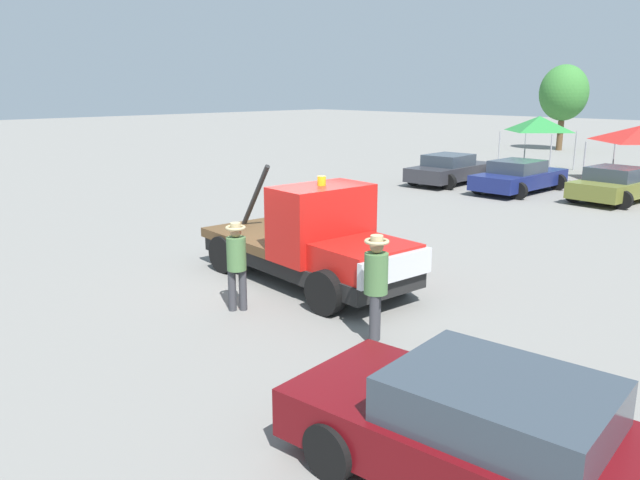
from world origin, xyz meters
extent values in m
plane|color=gray|center=(0.00, 0.00, 0.00)|extent=(160.00, 160.00, 0.00)
cube|color=black|center=(0.00, 0.00, 0.53)|extent=(5.64, 2.39, 0.35)
cube|color=red|center=(1.97, -0.18, 0.98)|extent=(1.69, 1.93, 0.55)
cube|color=silver|center=(2.79, -0.25, 0.95)|extent=(0.29, 1.91, 0.50)
cube|color=red|center=(0.60, -0.05, 1.48)|extent=(1.39, 2.21, 1.55)
cube|color=brown|center=(-1.37, 0.12, 0.81)|extent=(2.93, 2.35, 0.22)
cylinder|color=black|center=(-1.90, 0.17, 1.70)|extent=(1.19, 0.23, 1.63)
cylinder|color=orange|center=(0.60, -0.05, 2.36)|extent=(0.18, 0.18, 0.20)
cylinder|color=black|center=(1.98, 0.83, 0.44)|extent=(0.88, 0.26, 0.88)
cylinder|color=black|center=(1.80, -1.17, 0.44)|extent=(0.88, 0.26, 0.88)
cylinder|color=black|center=(-1.69, 1.16, 0.44)|extent=(0.88, 0.26, 0.88)
cylinder|color=black|center=(-1.87, -0.84, 0.44)|extent=(0.88, 0.26, 0.88)
cube|color=#5B0A0F|center=(7.18, -3.71, 0.54)|extent=(5.41, 2.45, 0.60)
cube|color=#333D47|center=(6.92, -3.74, 1.09)|extent=(2.36, 1.92, 0.50)
cylinder|color=black|center=(5.32, -2.97, 0.34)|extent=(0.68, 0.22, 0.68)
cylinder|color=black|center=(5.50, -4.81, 0.34)|extent=(0.68, 0.22, 0.68)
cylinder|color=#38383D|center=(3.41, -1.60, 0.44)|extent=(0.17, 0.17, 0.88)
cylinder|color=#38383D|center=(3.29, -1.41, 0.44)|extent=(0.17, 0.17, 0.88)
cylinder|color=#4C7542|center=(3.35, -1.51, 1.23)|extent=(0.40, 0.40, 0.70)
sphere|color=#A87A56|center=(3.35, -1.51, 1.70)|extent=(0.24, 0.24, 0.24)
torus|color=tan|center=(3.35, -1.51, 1.79)|extent=(0.42, 0.42, 0.06)
cylinder|color=tan|center=(3.35, -1.51, 1.83)|extent=(0.22, 0.22, 0.11)
cylinder|color=#38383D|center=(0.37, -2.29, 0.41)|extent=(0.15, 0.15, 0.82)
cylinder|color=#38383D|center=(0.49, -2.12, 0.41)|extent=(0.15, 0.15, 0.82)
cylinder|color=#4C7542|center=(0.43, -2.21, 1.15)|extent=(0.38, 0.38, 0.65)
sphere|color=#A87A56|center=(0.43, -2.21, 1.59)|extent=(0.22, 0.22, 0.22)
torus|color=tan|center=(0.43, -2.21, 1.66)|extent=(0.39, 0.39, 0.06)
cylinder|color=tan|center=(0.43, -2.21, 1.71)|extent=(0.20, 0.20, 0.10)
cube|color=#2D2D33|center=(-6.01, 14.83, 0.54)|extent=(2.09, 4.87, 0.60)
cube|color=#333D47|center=(-6.00, 14.59, 1.09)|extent=(1.75, 2.08, 0.50)
cylinder|color=black|center=(-6.98, 16.42, 0.34)|extent=(0.68, 0.22, 0.68)
cylinder|color=black|center=(-5.18, 16.50, 0.34)|extent=(0.68, 0.22, 0.68)
cylinder|color=black|center=(-6.84, 13.17, 0.34)|extent=(0.68, 0.22, 0.68)
cylinder|color=black|center=(-5.05, 13.24, 0.34)|extent=(0.68, 0.22, 0.68)
cube|color=navy|center=(-2.65, 14.86, 0.54)|extent=(1.97, 4.92, 0.60)
cube|color=#333D47|center=(-2.66, 14.61, 1.09)|extent=(1.70, 2.08, 0.50)
cylinder|color=black|center=(-3.53, 16.53, 0.34)|extent=(0.68, 0.22, 0.68)
cylinder|color=black|center=(-1.73, 16.51, 0.34)|extent=(0.68, 0.22, 0.68)
cylinder|color=black|center=(-3.58, 13.21, 0.34)|extent=(0.68, 0.22, 0.68)
cylinder|color=black|center=(-1.78, 13.18, 0.34)|extent=(0.68, 0.22, 0.68)
cube|color=olive|center=(1.05, 15.45, 0.54)|extent=(2.28, 4.40, 0.60)
cube|color=#333D47|center=(1.03, 15.24, 1.09)|extent=(1.85, 1.92, 0.50)
cylinder|color=black|center=(0.25, 16.96, 0.34)|extent=(0.68, 0.22, 0.68)
cylinder|color=black|center=(0.01, 14.08, 0.34)|extent=(0.68, 0.22, 0.68)
cylinder|color=black|center=(1.85, 13.93, 0.34)|extent=(0.68, 0.22, 0.68)
cylinder|color=#9E9EA3|center=(-6.94, 20.69, 1.01)|extent=(0.07, 0.07, 2.02)
cylinder|color=#9E9EA3|center=(-4.11, 20.69, 1.01)|extent=(0.07, 0.07, 2.02)
cylinder|color=#9E9EA3|center=(-6.94, 23.52, 1.01)|extent=(0.07, 0.07, 2.02)
cylinder|color=#9E9EA3|center=(-4.11, 23.52, 1.01)|extent=(0.07, 0.07, 2.02)
pyramid|color=#287F38|center=(-5.53, 22.11, 2.41)|extent=(2.83, 2.83, 0.79)
cylinder|color=#9E9EA3|center=(-1.79, 19.16, 0.94)|extent=(0.07, 0.07, 1.89)
cylinder|color=#9E9EA3|center=(-1.79, 22.64, 0.94)|extent=(0.07, 0.07, 1.89)
cylinder|color=brown|center=(-9.40, 33.26, 1.01)|extent=(0.40, 0.40, 2.02)
ellipsoid|color=#387A33|center=(-9.40, 33.26, 3.89)|extent=(3.23, 3.23, 3.75)
camera|label=1|loc=(9.78, -9.23, 4.27)|focal=35.00mm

